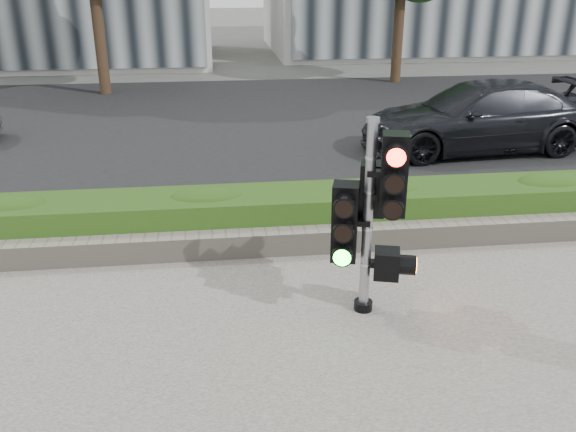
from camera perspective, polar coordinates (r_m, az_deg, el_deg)
The scene contains 7 objects.
ground at distance 7.19m, azimuth 2.30°, elevation -10.06°, with size 120.00×120.00×0.00m, color #51514C.
road at distance 16.47m, azimuth -3.29°, elevation 8.77°, with size 60.00×13.00×0.02m, color black.
curb at distance 9.94m, azimuth -0.57°, elevation -0.10°, with size 60.00×0.25×0.12m, color gray.
stone_wall at distance 8.75m, azimuth 0.34°, elevation -2.34°, with size 12.00×0.32×0.34m, color gray.
hedge at distance 9.27m, azimuth -0.16°, elevation 0.27°, with size 12.00×1.00×0.68m, color #497323.
traffic_signal at distance 6.92m, azimuth 7.79°, elevation 0.72°, with size 0.86×0.69×2.34m.
car_dark at distance 14.29m, azimuth 17.36°, elevation 8.85°, with size 2.11×5.19×1.51m, color black.
Camera 1 is at (-1.02, -5.99, 3.84)m, focal length 38.00 mm.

